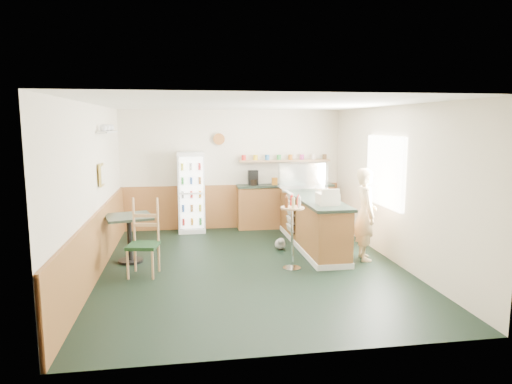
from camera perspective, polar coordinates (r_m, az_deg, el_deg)
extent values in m
plane|color=black|center=(7.81, -0.59, -9.31)|extent=(6.00, 6.00, 0.00)
cube|color=beige|center=(10.47, -2.99, 2.82)|extent=(5.00, 0.02, 2.70)
cube|color=beige|center=(7.57, -19.76, 0.10)|extent=(0.02, 6.00, 2.70)
cube|color=beige|center=(8.25, 16.92, 0.90)|extent=(0.02, 6.00, 2.70)
cube|color=white|center=(7.44, -0.62, 10.97)|extent=(5.00, 6.00, 0.02)
cube|color=#A56035|center=(10.55, -2.93, -1.80)|extent=(4.98, 0.05, 1.00)
cube|color=#A56035|center=(7.72, -19.15, -6.14)|extent=(0.05, 5.98, 1.00)
cube|color=white|center=(8.47, 15.80, 2.50)|extent=(0.06, 1.45, 1.25)
cube|color=gold|center=(8.02, -18.76, 2.04)|extent=(0.03, 0.32, 0.38)
cube|color=silver|center=(8.46, -18.08, 7.15)|extent=(0.18, 1.20, 0.03)
cylinder|color=#A35E28|center=(10.33, -4.65, 6.61)|extent=(0.26, 0.04, 0.26)
cube|color=#A56035|center=(8.98, 6.97, -3.86)|extent=(0.60, 2.95, 0.95)
cube|color=silver|center=(9.08, 6.93, -6.48)|extent=(0.64, 2.97, 0.10)
cube|color=#2B3B2F|center=(8.88, 7.03, -0.65)|extent=(0.68, 3.01, 0.05)
cube|color=#A56035|center=(10.58, 3.64, -1.92)|extent=(2.20, 0.38, 0.95)
cube|color=#2B3B2F|center=(10.50, 3.67, 0.82)|extent=(2.24, 0.42, 0.05)
cube|color=tan|center=(10.52, 3.60, 3.93)|extent=(2.10, 0.22, 0.04)
cube|color=black|center=(10.34, -0.38, 1.81)|extent=(0.22, 0.18, 0.34)
cylinder|color=#B2664C|center=(10.35, -1.55, 4.31)|extent=(0.10, 0.10, 0.12)
cylinder|color=#B2664C|center=(10.39, -0.06, 4.33)|extent=(0.10, 0.10, 0.12)
cylinder|color=#B2664C|center=(10.43, 1.42, 4.35)|extent=(0.10, 0.10, 0.12)
cylinder|color=#B2664C|center=(10.48, 2.88, 4.36)|extent=(0.10, 0.10, 0.12)
cylinder|color=#B2664C|center=(10.54, 4.33, 4.37)|extent=(0.10, 0.10, 0.12)
cylinder|color=#B2664C|center=(10.61, 5.76, 4.38)|extent=(0.10, 0.10, 0.12)
cylinder|color=#B2664C|center=(10.68, 7.18, 4.38)|extent=(0.10, 0.10, 0.12)
cylinder|color=#B2664C|center=(10.76, 8.57, 4.38)|extent=(0.10, 0.10, 0.12)
cube|color=white|center=(10.25, -8.10, 0.01)|extent=(0.59, 0.42, 1.78)
cube|color=white|center=(10.02, -8.08, -0.13)|extent=(0.49, 0.02, 1.57)
cube|color=silver|center=(9.95, -8.07, -0.19)|extent=(0.53, 0.02, 1.63)
cube|color=silver|center=(9.60, 5.80, 0.41)|extent=(0.97, 0.51, 0.07)
cube|color=silver|center=(9.56, 5.83, 2.05)|extent=(0.95, 0.49, 0.49)
cube|color=beige|center=(7.96, 8.93, -0.85)|extent=(0.35, 0.37, 0.20)
imported|color=tan|center=(8.26, 13.52, -2.72)|extent=(0.46, 0.59, 1.63)
cylinder|color=silver|center=(7.73, 4.49, -9.45)|extent=(0.30, 0.30, 0.02)
cylinder|color=silver|center=(7.58, 4.54, -5.79)|extent=(0.04, 0.04, 1.02)
cylinder|color=tan|center=(7.47, 4.58, -2.00)|extent=(0.39, 0.39, 0.03)
cylinder|color=red|center=(7.53, 5.34, -1.16)|extent=(0.05, 0.05, 0.17)
cylinder|color=red|center=(7.57, 4.51, -1.08)|extent=(0.05, 0.05, 0.17)
cylinder|color=red|center=(7.51, 3.77, -1.16)|extent=(0.05, 0.05, 0.17)
cylinder|color=red|center=(7.39, 3.84, -1.32)|extent=(0.05, 0.05, 0.17)
cylinder|color=red|center=(7.34, 4.68, -1.40)|extent=(0.05, 0.05, 0.17)
cylinder|color=red|center=(7.41, 5.43, -1.31)|extent=(0.05, 0.05, 0.17)
cube|color=black|center=(9.23, 4.40, -4.92)|extent=(0.05, 0.40, 0.03)
cube|color=silver|center=(9.21, 4.29, -4.50)|extent=(0.09, 0.36, 0.14)
cube|color=black|center=(9.19, 4.41, -3.92)|extent=(0.05, 0.40, 0.03)
cube|color=silver|center=(9.17, 4.30, -3.50)|extent=(0.09, 0.36, 0.14)
cube|color=black|center=(9.16, 4.43, -2.93)|extent=(0.05, 0.40, 0.03)
cube|color=silver|center=(9.14, 4.31, -2.50)|extent=(0.09, 0.36, 0.14)
cube|color=black|center=(9.13, 4.44, -1.92)|extent=(0.05, 0.40, 0.03)
cube|color=silver|center=(9.11, 4.32, -1.49)|extent=(0.09, 0.36, 0.14)
cube|color=black|center=(9.10, 4.45, -0.91)|extent=(0.05, 0.40, 0.03)
cube|color=silver|center=(9.08, 4.33, -0.47)|extent=(0.09, 0.36, 0.14)
cylinder|color=black|center=(8.35, -15.41, -8.27)|extent=(0.43, 0.43, 0.04)
cylinder|color=black|center=(8.25, -15.51, -5.71)|extent=(0.09, 0.09, 0.75)
cube|color=#2B3B2F|center=(8.17, -15.63, -3.01)|extent=(0.92, 0.92, 0.04)
cube|color=black|center=(7.46, -13.94, -6.53)|extent=(0.53, 0.53, 0.05)
cylinder|color=tan|center=(7.37, -15.52, -8.81)|extent=(0.04, 0.04, 0.48)
cylinder|color=tan|center=(7.33, -12.46, -8.78)|extent=(0.04, 0.04, 0.48)
cylinder|color=tan|center=(7.74, -15.19, -7.96)|extent=(0.04, 0.04, 0.48)
cylinder|color=tan|center=(7.70, -12.29, -7.92)|extent=(0.04, 0.04, 0.48)
cube|color=tan|center=(7.58, -13.90, -3.45)|extent=(0.41, 0.12, 0.73)
sphere|color=gray|center=(8.82, 3.03, -6.52)|extent=(0.21, 0.21, 0.21)
sphere|color=gray|center=(8.69, 3.18, -6.15)|extent=(0.12, 0.12, 0.12)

